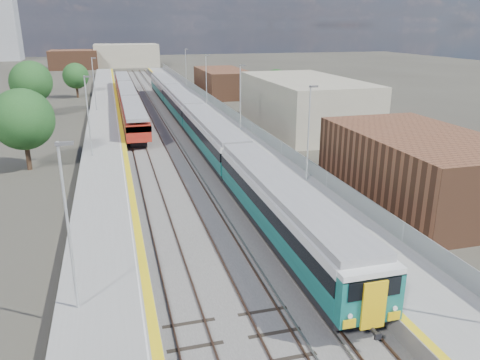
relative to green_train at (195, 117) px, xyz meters
name	(u,v)px	position (x,y,z in m)	size (l,w,h in m)	color
ground	(176,127)	(-1.50, 5.73, -2.28)	(320.00, 320.00, 0.00)	#47443A
ballast_bed	(157,124)	(-3.75, 8.23, -2.25)	(10.50, 155.00, 0.06)	#565451
tracks	(160,121)	(-3.15, 9.90, -2.18)	(8.96, 160.00, 0.17)	#4C3323
platform_right	(211,118)	(3.78, 8.22, -1.75)	(4.70, 155.00, 8.52)	slate
platform_left	(105,123)	(-10.55, 8.22, -1.76)	(4.30, 155.00, 8.52)	slate
buildings	(69,33)	(-19.62, 94.32, 8.42)	(72.00, 185.50, 40.00)	brown
green_train	(195,117)	(0.00, 0.00, 0.00)	(2.94, 81.93, 3.24)	black
red_train	(127,97)	(-7.00, 21.39, -0.27)	(2.70, 54.75, 3.40)	black
tree_a	(23,119)	(-17.38, -9.84, 2.46)	(5.56, 5.56, 7.54)	#382619
tree_b	(31,82)	(-20.44, 18.51, 2.79)	(5.95, 5.95, 8.06)	#382619
tree_c	(76,76)	(-15.43, 36.96, 1.70)	(4.67, 4.67, 6.32)	#382619
tree_d	(276,82)	(17.51, 20.08, 1.41)	(4.34, 4.34, 5.88)	#382619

